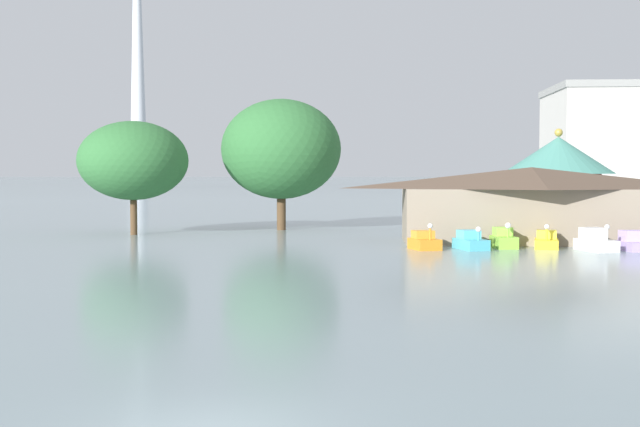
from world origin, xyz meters
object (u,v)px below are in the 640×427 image
object	(u,v)px
pedal_boat_yellow	(546,241)
shoreline_tree_tall_left	(133,161)
pedal_boat_lime	(504,239)
pedal_boat_orange	(424,242)
boathouse	(531,203)
pedal_boat_white	(595,242)
pedal_boat_lavender	(635,243)
pedal_boat_cyan	(470,242)
shoreline_tree_mid	(281,149)
green_roof_pavilion	(558,176)
background_building_block	(626,146)

from	to	relation	value
pedal_boat_yellow	shoreline_tree_tall_left	world-z (taller)	shoreline_tree_tall_left
pedal_boat_lime	pedal_boat_orange	bearing A→B (deg)	-84.09
pedal_boat_yellow	shoreline_tree_tall_left	bearing A→B (deg)	-97.14
boathouse	shoreline_tree_tall_left	distance (m)	30.45
pedal_boat_white	pedal_boat_lavender	world-z (taller)	pedal_boat_white
pedal_boat_lime	pedal_boat_cyan	bearing A→B (deg)	-73.13
shoreline_tree_mid	boathouse	bearing A→B (deg)	-31.68
pedal_boat_orange	green_roof_pavilion	distance (m)	23.85
pedal_boat_yellow	pedal_boat_orange	bearing A→B (deg)	-69.83
pedal_boat_lime	boathouse	world-z (taller)	boathouse
pedal_boat_yellow	background_building_block	xyz separation A→B (m)	(27.20, 72.16, 8.45)
pedal_boat_white	boathouse	size ratio (longest dim) A/B	0.17
pedal_boat_cyan	shoreline_tree_tall_left	size ratio (longest dim) A/B	0.33
shoreline_tree_mid	pedal_boat_lime	bearing A→B (deg)	-45.27
pedal_boat_lavender	green_roof_pavilion	bearing A→B (deg)	172.05
pedal_boat_yellow	pedal_boat_lavender	bearing A→B (deg)	89.27
shoreline_tree_tall_left	pedal_boat_orange	bearing A→B (deg)	-27.30
pedal_boat_lime	pedal_boat_lavender	size ratio (longest dim) A/B	0.82
pedal_boat_yellow	boathouse	size ratio (longest dim) A/B	0.14
pedal_boat_lime	pedal_boat_white	bearing A→B (deg)	67.41
pedal_boat_cyan	boathouse	distance (m)	7.86
background_building_block	pedal_boat_lime	bearing A→B (deg)	-112.54
pedal_boat_orange	pedal_boat_lime	size ratio (longest dim) A/B	1.10
pedal_boat_white	green_roof_pavilion	distance (m)	20.45
pedal_boat_cyan	boathouse	size ratio (longest dim) A/B	0.16
pedal_boat_yellow	boathouse	world-z (taller)	boathouse
pedal_boat_white	shoreline_tree_mid	world-z (taller)	shoreline_tree_mid
pedal_boat_cyan	shoreline_tree_mid	world-z (taller)	shoreline_tree_mid
pedal_boat_yellow	boathouse	distance (m)	5.23
pedal_boat_orange	pedal_boat_cyan	xyz separation A→B (m)	(2.93, 0.21, 0.00)
pedal_boat_white	boathouse	bearing A→B (deg)	-172.96
shoreline_tree_tall_left	background_building_block	bearing A→B (deg)	47.38
pedal_boat_lavender	shoreline_tree_mid	bearing A→B (deg)	-134.70
green_roof_pavilion	pedal_boat_white	bearing A→B (deg)	-96.38
pedal_boat_lavender	shoreline_tree_mid	size ratio (longest dim) A/B	0.26
pedal_boat_orange	pedal_boat_yellow	size ratio (longest dim) A/B	0.97
pedal_boat_lime	pedal_boat_yellow	bearing A→B (deg)	81.96
pedal_boat_lavender	background_building_block	world-z (taller)	background_building_block
pedal_boat_orange	boathouse	xyz separation A→B (m)	(7.85, 5.90, 2.26)
pedal_boat_yellow	boathouse	xyz separation A→B (m)	(-0.06, 4.71, 2.28)
pedal_boat_lime	boathouse	size ratio (longest dim) A/B	0.12
pedal_boat_yellow	shoreline_tree_tall_left	size ratio (longest dim) A/B	0.30
shoreline_tree_mid	pedal_boat_orange	bearing A→B (deg)	-58.02
background_building_block	pedal_boat_cyan	bearing A→B (deg)	-113.75
pedal_boat_cyan	boathouse	bearing A→B (deg)	120.66
pedal_boat_lime	shoreline_tree_mid	size ratio (longest dim) A/B	0.21
pedal_boat_lavender	boathouse	bearing A→B (deg)	-146.71
pedal_boat_lime	pedal_boat_lavender	world-z (taller)	pedal_boat_lime
pedal_boat_lavender	green_roof_pavilion	world-z (taller)	green_roof_pavilion
pedal_boat_cyan	green_roof_pavilion	xyz separation A→B (m)	(9.92, 19.46, 4.07)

